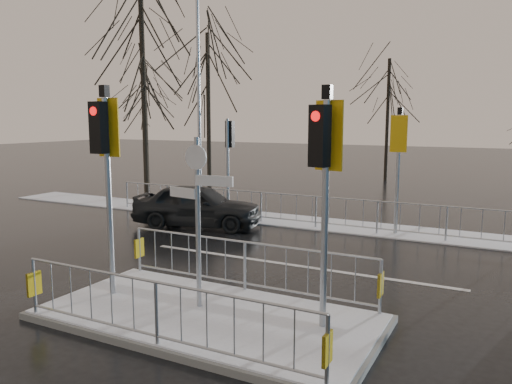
% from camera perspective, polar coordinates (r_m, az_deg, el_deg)
% --- Properties ---
extents(ground, '(120.00, 120.00, 0.00)m').
position_cam_1_polar(ground, '(9.13, -5.58, -14.42)').
color(ground, black).
rests_on(ground, ground).
extents(snow_verge, '(30.00, 2.00, 0.04)m').
position_cam_1_polar(snow_verge, '(16.68, 10.78, -3.94)').
color(snow_verge, white).
rests_on(snow_verge, ground).
extents(lane_markings, '(8.00, 11.38, 0.01)m').
position_cam_1_polar(lane_markings, '(8.88, -6.80, -15.11)').
color(lane_markings, silver).
rests_on(lane_markings, ground).
extents(traffic_island, '(6.00, 3.04, 4.15)m').
position_cam_1_polar(traffic_island, '(9.01, -5.64, -12.09)').
color(traffic_island, slate).
rests_on(traffic_island, ground).
extents(far_kerb_fixtures, '(18.00, 0.65, 3.83)m').
position_cam_1_polar(far_kerb_fixtures, '(15.94, 11.36, -0.87)').
color(far_kerb_fixtures, '#9BA2AA').
rests_on(far_kerb_fixtures, ground).
extents(car_far_lane, '(4.49, 2.70, 1.43)m').
position_cam_1_polar(car_far_lane, '(16.48, -6.70, -1.54)').
color(car_far_lane, black).
rests_on(car_far_lane, ground).
extents(tree_near_a, '(4.75, 4.75, 8.97)m').
position_cam_1_polar(tree_near_a, '(23.68, -12.83, 14.41)').
color(tree_near_a, black).
rests_on(tree_near_a, ground).
extents(tree_near_b, '(4.00, 4.00, 7.55)m').
position_cam_1_polar(tree_near_b, '(23.32, -5.50, 12.30)').
color(tree_near_b, black).
rests_on(tree_near_b, ground).
extents(tree_near_c, '(3.50, 3.50, 6.61)m').
position_cam_1_polar(tree_near_c, '(26.76, -12.53, 10.25)').
color(tree_near_c, black).
rests_on(tree_near_c, ground).
extents(tree_far_a, '(3.75, 3.75, 7.08)m').
position_cam_1_polar(tree_far_a, '(29.81, 14.88, 10.57)').
color(tree_far_a, black).
rests_on(tree_far_a, ground).
extents(street_lamp_left, '(1.25, 0.18, 8.20)m').
position_cam_1_polar(street_lamp_left, '(19.92, -6.39, 11.08)').
color(street_lamp_left, '#9BA2AA').
rests_on(street_lamp_left, ground).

